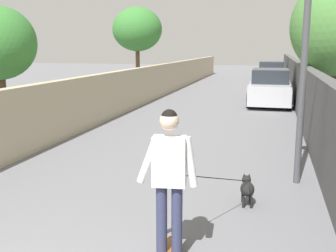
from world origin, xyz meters
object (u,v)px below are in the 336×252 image
Objects in this scene: tree_left_far at (137,30)px; dog at (247,188)px; lamp_post at (307,22)px; person_skateboarder at (169,171)px; car_near at (270,88)px; car_far at (271,74)px.

tree_left_far is 2.05× the size of dog.
lamp_post is 4.04m from person_skateboarder.
car_near is at bearing 3.27° from lamp_post.
person_skateboarder reaches higher than car_near.
car_far is (20.99, -0.24, 0.44)m from dog.
car_far is at bearing -48.28° from tree_left_far.
car_near is (10.51, 0.60, -2.19)m from lamp_post.
lamp_post is 19.81m from car_far.
lamp_post reaches higher than car_far.
car_far is at bearing 1.75° from lamp_post.
person_skateboarder is 0.77× the size of dog.
dog is at bearing -22.11° from person_skateboarder.
person_skateboarder is 2.24m from dog.
dog is at bearing 178.85° from car_near.
car_near is 9.18m from car_far.
car_near and car_far have the same top height.
lamp_post is 10.75m from car_near.
person_skateboarder is at bearing 153.38° from lamp_post.
person_skateboarder is 0.42× the size of car_near.
tree_left_far is 1.14× the size of car_far.
tree_left_far is 9.77m from car_far.
lamp_post is 1.04× the size of car_near.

